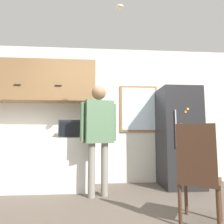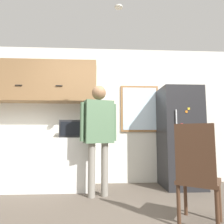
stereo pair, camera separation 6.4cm
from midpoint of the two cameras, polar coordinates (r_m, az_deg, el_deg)
name	(u,v)px [view 2 (the right image)]	position (r m, az deg, el deg)	size (l,w,h in m)	color
back_wall	(104,114)	(4.02, -1.82, -0.56)	(6.00, 0.06, 2.70)	silver
counter	(37,163)	(3.85, -20.12, -13.46)	(2.04, 0.63, 0.89)	silver
upper_cabinets	(42,82)	(4.05, -18.82, 8.14)	(2.04, 0.40, 0.77)	olive
microwave	(74,129)	(3.61, -10.24, -4.78)	(0.47, 0.38, 0.30)	#232326
person	(99,127)	(3.17, -3.25, -4.35)	(0.57, 0.35, 1.73)	gray
refrigerator	(180,137)	(3.92, 19.26, -6.66)	(0.69, 0.70, 1.80)	#232326
chair	(197,171)	(2.38, 23.83, -15.18)	(0.58, 0.58, 1.06)	#472D1E
window	(140,109)	(4.07, 8.34, 0.95)	(0.76, 0.05, 0.93)	olive
ceiling_light	(119,7)	(3.08, 2.57, 27.76)	(0.11, 0.11, 0.01)	white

